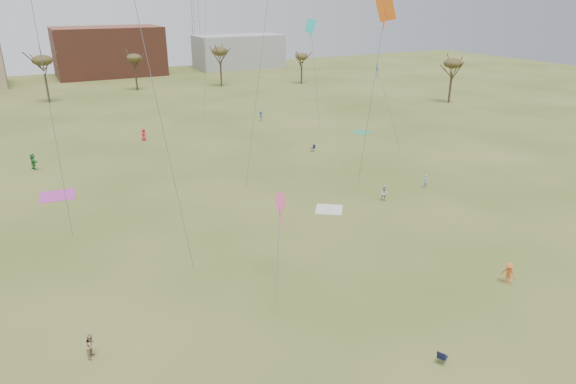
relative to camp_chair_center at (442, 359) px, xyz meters
name	(u,v)px	position (x,y,z in m)	size (l,w,h in m)	color
ground	(383,345)	(-1.91, 2.74, -0.26)	(260.00, 260.00, 0.00)	#405219
spectator_fore_b	(91,346)	(-17.09, 9.64, 0.49)	(0.73, 0.57, 1.50)	#9F8365
flyer_mid_b	(508,273)	(10.12, 4.12, 0.55)	(1.04, 0.60, 1.62)	#D86128
flyer_mid_c	(425,181)	(18.27, 21.59, 0.45)	(0.51, 0.34, 1.41)	#83A0DA
spectator_mid_e	(384,193)	(12.00, 20.57, 0.55)	(0.79, 0.61, 1.62)	silver
flyer_far_a	(33,162)	(-18.42, 47.71, 0.70)	(1.78, 0.57, 1.92)	#2B8233
flyer_far_b	(144,135)	(-4.00, 54.66, 0.58)	(0.82, 0.53, 1.68)	red
flyer_far_c	(261,116)	(15.76, 57.92, 0.50)	(0.98, 0.56, 1.52)	navy
blanket_cream	(329,209)	(6.00, 21.30, -0.26)	(2.50, 2.50, 0.03)	silver
blanket_plum	(57,196)	(-16.76, 37.33, -0.26)	(3.36, 3.36, 0.03)	#B9399E
blanket_olive	(361,132)	(25.93, 44.00, -0.26)	(2.80, 2.80, 0.03)	#348F5B
camp_chair_center	(442,359)	(0.00, 0.00, 0.00)	(0.71, 0.69, 0.87)	#141737
camp_chair_right	(313,149)	(14.49, 38.83, 0.00)	(0.60, 0.56, 0.87)	#121C33
tree_line	(102,67)	(-4.75, 81.86, 6.83)	(117.44, 49.32, 8.91)	#3A2B1E
building_brick	(109,51)	(3.09, 122.74, 5.74)	(26.00, 16.00, 12.00)	brown
building_grey	(239,52)	(38.09, 120.74, 4.24)	(24.00, 12.00, 9.00)	gray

